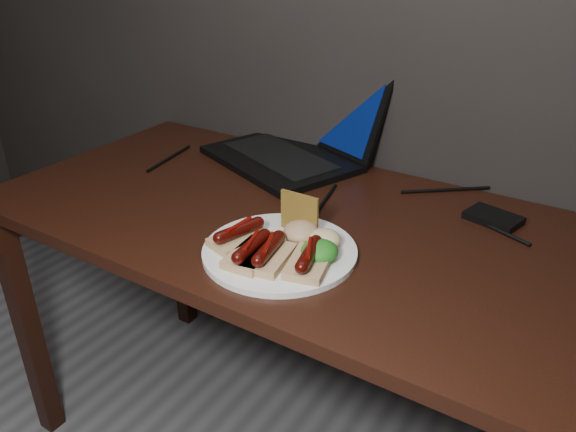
{
  "coord_description": "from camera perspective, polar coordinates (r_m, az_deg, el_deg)",
  "views": [
    {
      "loc": [
        0.58,
        0.44,
        1.32
      ],
      "look_at": [
        0.07,
        1.25,
        0.82
      ],
      "focal_mm": 35.0,
      "sensor_mm": 36.0,
      "label": 1
    }
  ],
  "objects": [
    {
      "name": "desk_cables",
      "position": [
        1.36,
        5.47,
        2.71
      ],
      "size": [
        0.96,
        0.37,
        0.01
      ],
      "color": "black",
      "rests_on": "desk"
    },
    {
      "name": "bread_sausage_left",
      "position": [
        1.1,
        -4.96,
        -1.96
      ],
      "size": [
        0.1,
        0.13,
        0.04
      ],
      "color": "#E0B783",
      "rests_on": "plate"
    },
    {
      "name": "desk",
      "position": [
        1.28,
        0.45,
        -3.35
      ],
      "size": [
        1.4,
        0.7,
        0.75
      ],
      "color": "black",
      "rests_on": "ground"
    },
    {
      "name": "bread_sausage_extra",
      "position": [
        1.05,
        -3.69,
        -3.6
      ],
      "size": [
        0.08,
        0.12,
        0.04
      ],
      "color": "#E0B783",
      "rests_on": "plate"
    },
    {
      "name": "salad_greens",
      "position": [
        1.04,
        3.22,
        -3.58
      ],
      "size": [
        0.07,
        0.07,
        0.04
      ],
      "primitive_type": "ellipsoid",
      "color": "#136014",
      "rests_on": "plate"
    },
    {
      "name": "crispbread",
      "position": [
        1.13,
        1.17,
        0.3
      ],
      "size": [
        0.09,
        0.01,
        0.08
      ],
      "primitive_type": "cube",
      "color": "olive",
      "rests_on": "plate"
    },
    {
      "name": "salsa_mound",
      "position": [
        1.11,
        1.33,
        -1.59
      ],
      "size": [
        0.07,
        0.07,
        0.04
      ],
      "primitive_type": "ellipsoid",
      "color": "maroon",
      "rests_on": "plate"
    },
    {
      "name": "bread_sausage_right",
      "position": [
        1.02,
        2.14,
        -4.41
      ],
      "size": [
        0.1,
        0.13,
        0.04
      ],
      "color": "#E0B783",
      "rests_on": "plate"
    },
    {
      "name": "plate",
      "position": [
        1.09,
        -0.85,
        -3.6
      ],
      "size": [
        0.35,
        0.35,
        0.01
      ],
      "primitive_type": "cylinder",
      "rotation": [
        0.0,
        0.0,
        -0.17
      ],
      "color": "white",
      "rests_on": "desk"
    },
    {
      "name": "coleslaw_mound",
      "position": [
        1.09,
        3.7,
        -2.35
      ],
      "size": [
        0.06,
        0.06,
        0.04
      ],
      "primitive_type": "ellipsoid",
      "color": "#ECE8CC",
      "rests_on": "plate"
    },
    {
      "name": "bread_sausage_center",
      "position": [
        1.04,
        -1.97,
        -3.84
      ],
      "size": [
        0.09,
        0.13,
        0.04
      ],
      "color": "#E0B783",
      "rests_on": "plate"
    },
    {
      "name": "hard_drive",
      "position": [
        1.29,
        20.14,
        -0.17
      ],
      "size": [
        0.13,
        0.1,
        0.02
      ],
      "primitive_type": "cube",
      "rotation": [
        0.0,
        0.0,
        -0.24
      ],
      "color": "black",
      "rests_on": "desk"
    },
    {
      "name": "laptop",
      "position": [
        1.54,
        1.0,
        7.78
      ],
      "size": [
        0.49,
        0.48,
        0.25
      ],
      "color": "black",
      "rests_on": "desk"
    }
  ]
}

